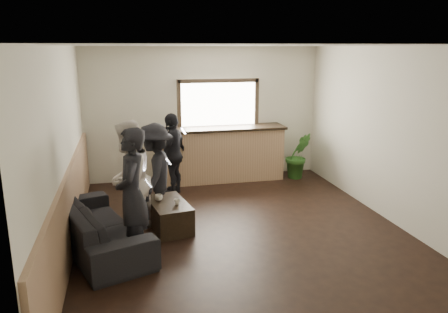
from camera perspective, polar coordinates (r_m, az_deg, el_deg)
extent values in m
cube|color=black|center=(6.90, 2.12, -9.62)|extent=(5.00, 6.00, 0.01)
cube|color=silver|center=(6.32, 2.36, 14.31)|extent=(5.00, 6.00, 0.01)
cube|color=beige|center=(9.35, -2.61, 5.63)|extent=(5.00, 0.01, 2.80)
cube|color=beige|center=(3.77, 14.37, -7.75)|extent=(5.00, 0.01, 2.80)
cube|color=beige|center=(6.30, -20.28, 0.61)|extent=(0.01, 6.00, 2.80)
cube|color=beige|center=(7.51, 20.99, 2.61)|extent=(0.01, 6.00, 2.80)
cube|color=#9A7557|center=(6.54, -19.38, -6.64)|extent=(0.06, 5.90, 1.10)
cube|color=#A07956|center=(9.26, -0.37, 0.21)|extent=(2.60, 0.60, 1.10)
cube|color=black|center=(9.14, -0.38, 3.71)|extent=(2.70, 0.68, 0.05)
cube|color=white|center=(9.34, -0.76, 6.88)|extent=(1.60, 0.06, 0.90)
cube|color=#3F3326|center=(9.26, -0.73, 9.86)|extent=(1.72, 0.08, 0.08)
cube|color=#3F3326|center=(9.17, -5.89, 6.67)|extent=(0.08, 0.08, 1.06)
cube|color=#3F3326|center=(9.52, 4.26, 6.98)|extent=(0.08, 0.08, 1.06)
imported|color=black|center=(6.48, -16.04, -8.66)|extent=(1.59, 2.42, 0.66)
cube|color=black|center=(6.97, -7.20, -7.58)|extent=(0.70, 1.04, 0.43)
imported|color=silver|center=(6.97, -8.53, -5.32)|extent=(0.17, 0.17, 0.10)
imported|color=silver|center=(6.76, -6.15, -5.90)|extent=(0.13, 0.13, 0.09)
imported|color=#2D6623|center=(9.55, 9.67, 0.13)|extent=(0.56, 0.45, 1.00)
imported|color=black|center=(5.92, -11.91, -4.81)|extent=(0.51, 0.70, 1.78)
cube|color=black|center=(5.85, -9.84, -3.43)|extent=(0.10, 0.08, 0.12)
cube|color=silver|center=(5.85, -9.84, -3.41)|extent=(0.08, 0.07, 0.11)
imported|color=beige|center=(6.60, -12.33, -2.96)|extent=(0.94, 1.04, 1.75)
cube|color=black|center=(6.47, -10.62, -1.34)|extent=(0.11, 0.10, 0.12)
cube|color=silver|center=(6.46, -10.61, -1.32)|extent=(0.10, 0.09, 0.11)
imported|color=black|center=(7.09, -8.95, -2.17)|extent=(0.87, 1.17, 1.62)
cube|color=black|center=(7.00, -7.25, -0.65)|extent=(0.11, 0.09, 0.12)
cube|color=silver|center=(6.99, -7.25, -0.63)|extent=(0.09, 0.08, 0.11)
imported|color=black|center=(8.37, -6.66, 0.30)|extent=(0.80, 1.00, 1.58)
cube|color=black|center=(8.19, -5.34, 3.33)|extent=(0.12, 0.11, 0.12)
cube|color=silver|center=(8.18, -5.34, 3.35)|extent=(0.10, 0.09, 0.11)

